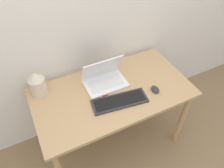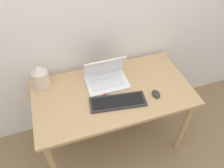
{
  "view_description": "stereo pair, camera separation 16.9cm",
  "coord_description": "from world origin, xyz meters",
  "px_view_note": "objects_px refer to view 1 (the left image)",
  "views": [
    {
      "loc": [
        -0.53,
        -0.74,
        2.04
      ],
      "look_at": [
        -0.01,
        0.33,
        0.84
      ],
      "focal_mm": 35.0,
      "sensor_mm": 36.0,
      "label": 1
    },
    {
      "loc": [
        -0.38,
        -0.8,
        2.04
      ],
      "look_at": [
        -0.01,
        0.33,
        0.84
      ],
      "focal_mm": 35.0,
      "sensor_mm": 36.0,
      "label": 2
    }
  ],
  "objects_px": {
    "mouse": "(155,89)",
    "vase": "(37,83)",
    "laptop": "(104,78)",
    "keyboard": "(119,101)",
    "mp3_player": "(104,93)"
  },
  "relations": [
    {
      "from": "mouse",
      "to": "vase",
      "type": "distance_m",
      "value": 0.93
    },
    {
      "from": "laptop",
      "to": "keyboard",
      "type": "bearing_deg",
      "value": -86.69
    },
    {
      "from": "laptop",
      "to": "vase",
      "type": "height_order",
      "value": "laptop"
    },
    {
      "from": "laptop",
      "to": "keyboard",
      "type": "relative_size",
      "value": 0.76
    },
    {
      "from": "vase",
      "to": "keyboard",
      "type": "bearing_deg",
      "value": -35.02
    },
    {
      "from": "mouse",
      "to": "laptop",
      "type": "bearing_deg",
      "value": 140.79
    },
    {
      "from": "laptop",
      "to": "vase",
      "type": "bearing_deg",
      "value": 166.69
    },
    {
      "from": "keyboard",
      "to": "mouse",
      "type": "xyz_separation_m",
      "value": [
        0.32,
        -0.02,
        0.01
      ]
    },
    {
      "from": "vase",
      "to": "mp3_player",
      "type": "bearing_deg",
      "value": -27.25
    },
    {
      "from": "laptop",
      "to": "mouse",
      "type": "xyz_separation_m",
      "value": [
        0.33,
        -0.27,
        -0.03
      ]
    },
    {
      "from": "laptop",
      "to": "mp3_player",
      "type": "relative_size",
      "value": 5.21
    },
    {
      "from": "mp3_player",
      "to": "mouse",
      "type": "bearing_deg",
      "value": -21.96
    },
    {
      "from": "vase",
      "to": "mp3_player",
      "type": "distance_m",
      "value": 0.52
    },
    {
      "from": "keyboard",
      "to": "mp3_player",
      "type": "xyz_separation_m",
      "value": [
        -0.07,
        0.13,
        -0.01
      ]
    },
    {
      "from": "mp3_player",
      "to": "keyboard",
      "type": "bearing_deg",
      "value": -62.31
    }
  ]
}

